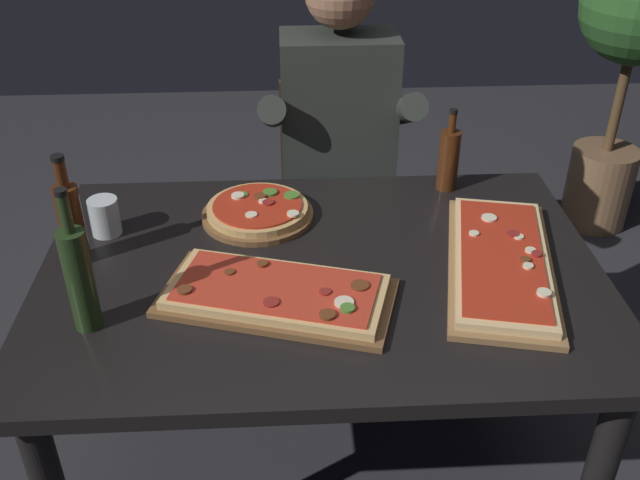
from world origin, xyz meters
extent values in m
plane|color=#2D2D33|center=(0.00, 0.00, 0.00)|extent=(6.40, 6.40, 0.00)
cube|color=black|center=(0.00, 0.00, 0.72)|extent=(1.40, 0.96, 0.04)
cylinder|color=black|center=(-0.62, 0.40, 0.35)|extent=(0.07, 0.07, 0.70)
cylinder|color=black|center=(0.62, 0.40, 0.35)|extent=(0.07, 0.07, 0.70)
cube|color=brown|center=(-0.11, -0.13, 0.75)|extent=(0.59, 0.40, 0.02)
cube|color=#DBB270|center=(-0.11, -0.13, 0.77)|extent=(0.54, 0.36, 0.02)
cube|color=red|center=(-0.11, -0.13, 0.78)|extent=(0.49, 0.32, 0.01)
cylinder|color=#4C7F2D|center=(0.05, -0.23, 0.79)|extent=(0.03, 0.03, 0.01)
cylinder|color=beige|center=(0.04, -0.20, 0.78)|extent=(0.04, 0.04, 0.01)
cylinder|color=brown|center=(-0.32, -0.14, 0.79)|extent=(0.03, 0.03, 0.01)
cylinder|color=brown|center=(-0.14, -0.04, 0.79)|extent=(0.03, 0.03, 0.01)
cylinder|color=brown|center=(0.00, -0.25, 0.79)|extent=(0.04, 0.04, 0.01)
cylinder|color=brown|center=(-0.22, -0.07, 0.78)|extent=(0.02, 0.02, 0.00)
cylinder|color=brown|center=(0.08, -0.14, 0.78)|extent=(0.04, 0.04, 0.01)
cylinder|color=maroon|center=(0.00, -0.16, 0.78)|extent=(0.03, 0.03, 0.00)
cylinder|color=maroon|center=(-0.12, -0.19, 0.78)|extent=(0.04, 0.04, 0.00)
cube|color=olive|center=(0.44, -0.03, 0.75)|extent=(0.38, 0.64, 0.02)
cube|color=#E5C184|center=(0.44, -0.03, 0.77)|extent=(0.34, 0.60, 0.02)
cube|color=#B72D19|center=(0.44, -0.03, 0.78)|extent=(0.30, 0.55, 0.01)
cylinder|color=maroon|center=(0.53, -0.03, 0.79)|extent=(0.03, 0.03, 0.01)
cylinder|color=beige|center=(0.52, -0.02, 0.79)|extent=(0.03, 0.03, 0.01)
cylinder|color=beige|center=(0.46, 0.14, 0.78)|extent=(0.04, 0.04, 0.01)
cylinder|color=beige|center=(0.40, 0.07, 0.78)|extent=(0.03, 0.03, 0.01)
cylinder|color=beige|center=(0.49, -0.08, 0.79)|extent=(0.03, 0.03, 0.01)
cylinder|color=beige|center=(0.51, 0.05, 0.78)|extent=(0.03, 0.03, 0.00)
cylinder|color=maroon|center=(0.50, 0.06, 0.79)|extent=(0.03, 0.03, 0.01)
cylinder|color=brown|center=(0.49, -0.06, 0.79)|extent=(0.02, 0.02, 0.01)
cylinder|color=beige|center=(0.49, -0.19, 0.79)|extent=(0.03, 0.03, 0.01)
cylinder|color=brown|center=(-0.16, 0.25, 0.75)|extent=(0.31, 0.31, 0.02)
cylinder|color=tan|center=(-0.16, 0.25, 0.77)|extent=(0.28, 0.28, 0.02)
cylinder|color=#B72D19|center=(-0.16, 0.25, 0.78)|extent=(0.25, 0.25, 0.01)
cylinder|color=beige|center=(-0.22, 0.30, 0.79)|extent=(0.04, 0.04, 0.01)
cylinder|color=#4C7F2D|center=(-0.13, 0.31, 0.79)|extent=(0.04, 0.04, 0.01)
cylinder|color=brown|center=(-0.15, 0.29, 0.79)|extent=(0.03, 0.03, 0.01)
cylinder|color=beige|center=(-0.15, 0.27, 0.78)|extent=(0.03, 0.03, 0.01)
cylinder|color=maroon|center=(-0.13, 0.26, 0.79)|extent=(0.03, 0.03, 0.01)
cylinder|color=#4C7F2D|center=(-0.07, 0.30, 0.78)|extent=(0.04, 0.04, 0.01)
cylinder|color=beige|center=(-0.06, 0.19, 0.78)|extent=(0.03, 0.03, 0.01)
cylinder|color=#4C7F2D|center=(-0.21, 0.31, 0.78)|extent=(0.04, 0.04, 0.00)
cylinder|color=beige|center=(-0.18, 0.20, 0.78)|extent=(0.03, 0.03, 0.00)
cylinder|color=#47230F|center=(-0.61, 0.07, 0.84)|extent=(0.06, 0.06, 0.21)
cylinder|color=#47230F|center=(-0.61, 0.07, 0.98)|extent=(0.03, 0.03, 0.07)
cylinder|color=black|center=(-0.61, 0.07, 1.02)|extent=(0.03, 0.03, 0.01)
cylinder|color=#233819|center=(-0.53, -0.20, 0.86)|extent=(0.06, 0.06, 0.24)
cylinder|color=#233819|center=(-0.53, -0.20, 1.03)|extent=(0.02, 0.02, 0.09)
cylinder|color=black|center=(-0.53, -0.20, 1.08)|extent=(0.03, 0.03, 0.01)
cylinder|color=#47230F|center=(0.39, 0.40, 0.83)|extent=(0.06, 0.06, 0.18)
cylinder|color=#47230F|center=(0.39, 0.40, 0.95)|extent=(0.02, 0.02, 0.06)
cylinder|color=black|center=(0.39, 0.40, 0.98)|extent=(0.02, 0.02, 0.01)
cylinder|color=silver|center=(-0.56, 0.20, 0.79)|extent=(0.08, 0.08, 0.10)
cylinder|color=silver|center=(-0.56, 0.20, 0.76)|extent=(0.06, 0.06, 0.03)
cube|color=#3D2B1E|center=(0.10, 0.78, 0.43)|extent=(0.44, 0.44, 0.04)
cube|color=#3D2B1E|center=(0.10, 0.98, 0.66)|extent=(0.40, 0.04, 0.42)
cylinder|color=#3D2B1E|center=(-0.09, 0.59, 0.21)|extent=(0.04, 0.04, 0.41)
cylinder|color=#3D2B1E|center=(0.29, 0.59, 0.21)|extent=(0.04, 0.04, 0.41)
cylinder|color=#3D2B1E|center=(-0.09, 0.97, 0.21)|extent=(0.04, 0.04, 0.41)
cylinder|color=#3D2B1E|center=(0.29, 0.97, 0.21)|extent=(0.04, 0.04, 0.41)
cylinder|color=#23232D|center=(0.00, 0.60, 0.23)|extent=(0.11, 0.11, 0.45)
cylinder|color=#23232D|center=(0.20, 0.60, 0.23)|extent=(0.11, 0.11, 0.45)
cube|color=#23232D|center=(0.10, 0.68, 0.51)|extent=(0.34, 0.40, 0.12)
cube|color=#2D332D|center=(0.10, 0.78, 0.83)|extent=(0.38, 0.22, 0.52)
cylinder|color=#2D332D|center=(-0.12, 0.73, 0.86)|extent=(0.09, 0.31, 0.21)
cylinder|color=#2D332D|center=(0.32, 0.73, 0.86)|extent=(0.09, 0.31, 0.21)
cylinder|color=#846042|center=(1.36, 1.39, 0.19)|extent=(0.30, 0.30, 0.37)
cylinder|color=brown|center=(1.36, 1.39, 0.60)|extent=(0.04, 0.04, 0.44)
camera|label=1|loc=(-0.08, -1.47, 1.76)|focal=40.31mm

